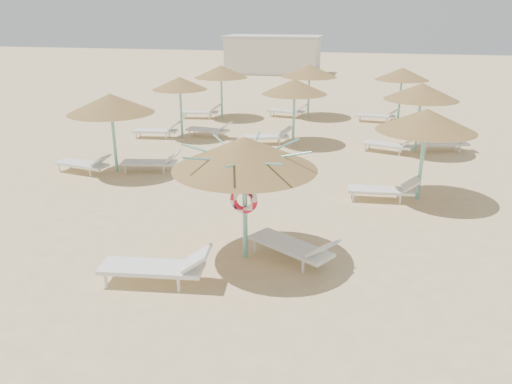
# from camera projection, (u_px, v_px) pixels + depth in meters

# --- Properties ---
(ground) EXTENTS (120.00, 120.00, 0.00)m
(ground) POSITION_uv_depth(u_px,v_px,m) (232.00, 254.00, 11.58)
(ground) COLOR #DFBF88
(ground) RESTS_ON ground
(main_palapa) EXTENTS (3.15, 3.15, 2.82)m
(main_palapa) POSITION_uv_depth(u_px,v_px,m) (245.00, 154.00, 10.61)
(main_palapa) COLOR #71C5BD
(main_palapa) RESTS_ON ground
(lounger_main_a) EXTENTS (2.35, 0.97, 0.83)m
(lounger_main_a) POSITION_uv_depth(u_px,v_px,m) (159.00, 266.00, 10.20)
(lounger_main_a) COLOR white
(lounger_main_a) RESTS_ON ground
(lounger_main_b) EXTENTS (2.19, 1.66, 0.79)m
(lounger_main_b) POSITION_uv_depth(u_px,v_px,m) (295.00, 246.00, 11.11)
(lounger_main_b) COLOR white
(lounger_main_b) RESTS_ON ground
(palapa_field) EXTENTS (14.67, 14.36, 2.72)m
(palapa_field) POSITION_uv_depth(u_px,v_px,m) (296.00, 87.00, 20.74)
(palapa_field) COLOR #71C5BD
(palapa_field) RESTS_ON ground
(service_hut) EXTENTS (8.40, 4.40, 3.25)m
(service_hut) POSITION_uv_depth(u_px,v_px,m) (273.00, 54.00, 44.32)
(service_hut) COLOR silver
(service_hut) RESTS_ON ground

